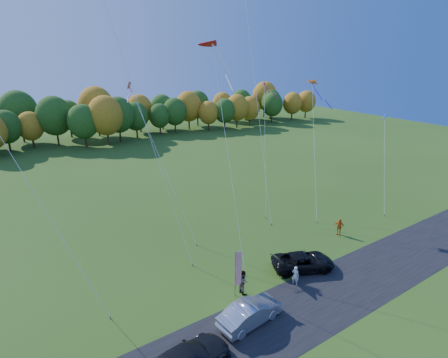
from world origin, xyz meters
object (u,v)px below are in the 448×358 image
black_suv (303,261)px  person_east (339,227)px  silver_sedan (251,313)px  feather_flag (238,268)px

black_suv → person_east: person_east is taller
black_suv → silver_sedan: size_ratio=1.08×
black_suv → feather_flag: 6.86m
person_east → silver_sedan: bearing=-101.9°
black_suv → silver_sedan: silver_sedan is taller
silver_sedan → person_east: person_east is taller
black_suv → person_east: (7.44, 2.40, 0.15)m
black_suv → silver_sedan: bearing=132.8°
silver_sedan → feather_flag: feather_flag is taller
black_suv → feather_flag: (-6.66, 0.23, 1.63)m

